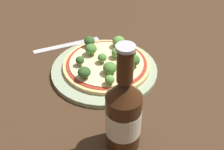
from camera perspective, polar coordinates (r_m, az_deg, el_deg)
The scene contains 17 objects.
ground_plane at distance 0.82m, azimuth -1.75°, elevation 0.82°, with size 3.00×3.00×0.00m, color #3D2819.
plate at distance 0.81m, azimuth -1.66°, elevation 0.77°, with size 0.27×0.27×0.01m.
pizza at distance 0.81m, azimuth -1.01°, elevation 1.94°, with size 0.23×0.23×0.01m.
broccoli_floret_0 at distance 0.74m, azimuth -5.11°, elevation 0.53°, with size 0.03×0.03×0.03m.
broccoli_floret_1 at distance 0.79m, azimuth -5.88°, elevation 2.66°, with size 0.02×0.02×0.03m.
broccoli_floret_2 at distance 0.72m, azimuth -0.42°, elevation -0.84°, with size 0.02×0.02×0.02m.
broccoli_floret_3 at distance 0.76m, azimuth -0.40°, elevation 1.31°, with size 0.03×0.03×0.03m.
broccoli_floret_4 at distance 0.81m, azimuth 0.82°, elevation 4.10°, with size 0.03×0.03×0.03m.
broccoli_floret_5 at distance 0.85m, azimuth 1.24°, elevation 6.13°, with size 0.03×0.03×0.03m.
broccoli_floret_6 at distance 0.86m, azimuth -4.15°, elevation 6.20°, with size 0.03×0.03×0.03m.
broccoli_floret_7 at distance 0.82m, azimuth 3.69°, elevation 4.11°, with size 0.02×0.02×0.02m.
broccoli_floret_8 at distance 0.82m, azimuth -3.93°, elevation 4.75°, with size 0.03×0.03×0.03m.
broccoli_floret_9 at distance 0.78m, azimuth 4.01°, elevation 2.72°, with size 0.03×0.03×0.03m.
broccoli_floret_10 at distance 0.79m, azimuth -1.74°, elevation 3.14°, with size 0.02×0.02×0.03m.
broccoli_floret_11 at distance 0.75m, azimuth 3.03°, elevation 1.06°, with size 0.03×0.03×0.03m.
beer_bottle at distance 0.58m, azimuth 2.11°, elevation -7.04°, with size 0.07×0.07×0.24m.
fork at distance 0.92m, azimuth -8.28°, elevation 5.45°, with size 0.08×0.19×0.00m.
Camera 1 is at (0.50, -0.40, 0.51)m, focal length 50.00 mm.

